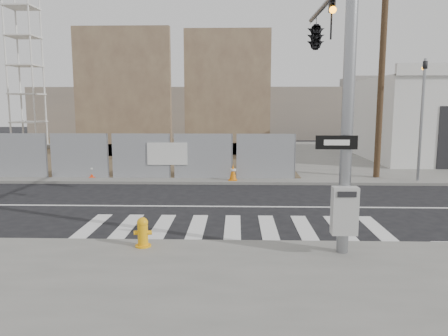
{
  "coord_description": "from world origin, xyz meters",
  "views": [
    {
      "loc": [
        0.1,
        -14.37,
        3.45
      ],
      "look_at": [
        -0.3,
        -0.55,
        1.4
      ],
      "focal_mm": 35.0,
      "sensor_mm": 36.0,
      "label": 1
    }
  ],
  "objects_px": {
    "fire_hydrant": "(143,232)",
    "traffic_cone_d": "(233,172)",
    "crane_tower": "(22,23)",
    "traffic_cone_c": "(92,170)",
    "signal_pole": "(324,54)"
  },
  "relations": [
    {
      "from": "crane_tower",
      "to": "traffic_cone_c",
      "type": "xyz_separation_m",
      "value": [
        8.53,
        -11.91,
        -8.59
      ]
    },
    {
      "from": "traffic_cone_c",
      "to": "fire_hydrant",
      "type": "bearing_deg",
      "value": -65.55
    },
    {
      "from": "fire_hydrant",
      "to": "traffic_cone_d",
      "type": "xyz_separation_m",
      "value": [
        2.03,
        9.0,
        0.0
      ]
    },
    {
      "from": "crane_tower",
      "to": "traffic_cone_c",
      "type": "relative_size",
      "value": 28.65
    },
    {
      "from": "fire_hydrant",
      "to": "traffic_cone_c",
      "type": "bearing_deg",
      "value": 99.29
    },
    {
      "from": "signal_pole",
      "to": "fire_hydrant",
      "type": "xyz_separation_m",
      "value": [
        -4.58,
        -2.5,
        -4.31
      ]
    },
    {
      "from": "signal_pole",
      "to": "traffic_cone_c",
      "type": "relative_size",
      "value": 11.05
    },
    {
      "from": "crane_tower",
      "to": "traffic_cone_c",
      "type": "distance_m",
      "value": 16.98
    },
    {
      "from": "signal_pole",
      "to": "fire_hydrant",
      "type": "bearing_deg",
      "value": -151.34
    },
    {
      "from": "signal_pole",
      "to": "traffic_cone_c",
      "type": "height_order",
      "value": "signal_pole"
    },
    {
      "from": "traffic_cone_c",
      "to": "traffic_cone_d",
      "type": "distance_m",
      "value": 6.45
    },
    {
      "from": "fire_hydrant",
      "to": "traffic_cone_d",
      "type": "height_order",
      "value": "traffic_cone_d"
    },
    {
      "from": "fire_hydrant",
      "to": "traffic_cone_d",
      "type": "bearing_deg",
      "value": 62.11
    },
    {
      "from": "crane_tower",
      "to": "fire_hydrant",
      "type": "height_order",
      "value": "crane_tower"
    },
    {
      "from": "traffic_cone_d",
      "to": "crane_tower",
      "type": "bearing_deg",
      "value": 139.99
    }
  ]
}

